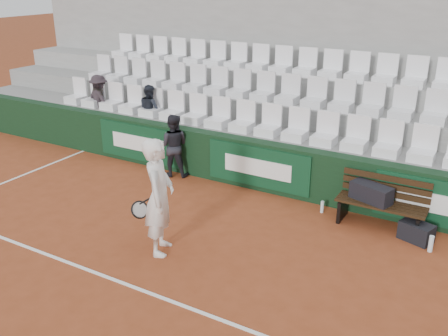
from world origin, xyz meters
TOP-DOWN VIEW (x-y plane):
  - ground at (0.00, 0.00)m, footprint 80.00×80.00m
  - court_baseline at (0.00, 0.00)m, footprint 18.00×0.06m
  - back_barrier at (0.07, 3.99)m, footprint 18.00×0.34m
  - grandstand_tier_front at (0.00, 4.62)m, footprint 18.00×0.95m
  - grandstand_tier_mid at (0.00, 5.58)m, footprint 18.00×0.95m
  - grandstand_tier_back at (0.00, 6.53)m, footprint 18.00×0.95m
  - grandstand_rear_wall at (0.00, 7.15)m, footprint 18.00×0.30m
  - seat_row_front at (0.00, 4.45)m, footprint 11.90×0.44m
  - seat_row_mid at (0.00, 5.40)m, footprint 11.90×0.44m
  - seat_row_back at (0.00, 6.35)m, footprint 11.90×0.44m
  - bench_left at (2.30, 3.52)m, footprint 1.50×0.56m
  - sports_bag_left at (2.11, 3.53)m, footprint 0.76×0.51m
  - sports_bag_ground at (2.94, 3.35)m, footprint 0.59×0.46m
  - water_bottle_near at (1.25, 3.57)m, footprint 0.06×0.06m
  - water_bottle_far at (3.21, 3.10)m, footprint 0.08×0.08m
  - tennis_player at (-0.49, 1.01)m, footprint 0.84×0.81m
  - ball_kid at (-2.15, 3.70)m, footprint 0.80×0.71m
  - spectator_a at (-4.93, 4.50)m, footprint 0.89×0.65m
  - spectator_b at (-4.97, 4.50)m, footprint 0.74×0.53m
  - spectator_c at (-3.36, 4.50)m, footprint 0.70×0.64m

SIDE VIEW (x-z plane):
  - ground at x=0.00m, z-range 0.00..0.00m
  - court_baseline at x=0.00m, z-range 0.00..0.01m
  - water_bottle_near at x=1.25m, z-range 0.00..0.22m
  - water_bottle_far at x=3.21m, z-range 0.00..0.27m
  - sports_bag_ground at x=2.94m, z-range 0.00..0.31m
  - bench_left at x=2.30m, z-range 0.00..0.45m
  - grandstand_tier_front at x=0.00m, z-range 0.00..1.00m
  - back_barrier at x=0.07m, z-range 0.00..1.00m
  - sports_bag_left at x=2.11m, z-range 0.45..0.75m
  - ball_kid at x=-2.15m, z-range 0.00..1.36m
  - grandstand_tier_mid at x=0.00m, z-range 0.00..1.45m
  - tennis_player at x=-0.49m, z-range 0.00..1.87m
  - grandstand_tier_back at x=0.00m, z-range 0.00..1.90m
  - seat_row_front at x=0.00m, z-range 1.00..1.63m
  - spectator_b at x=-4.97m, z-range 1.00..2.16m
  - spectator_c at x=-3.36m, z-range 1.00..2.16m
  - spectator_a at x=-4.93m, z-range 1.00..2.24m
  - seat_row_mid at x=0.00m, z-range 1.45..2.08m
  - grandstand_rear_wall at x=0.00m, z-range 0.00..4.40m
  - seat_row_back at x=0.00m, z-range 1.90..2.53m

